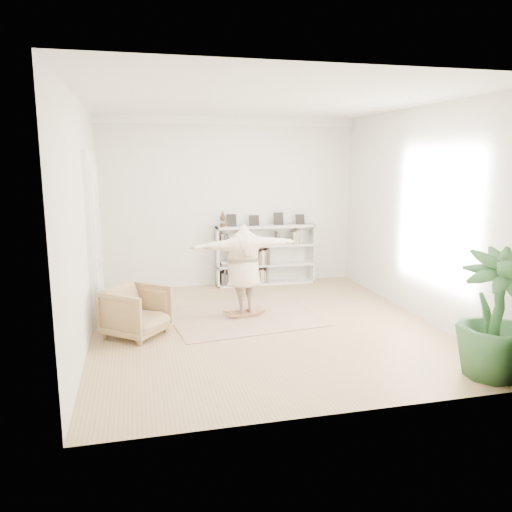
{
  "coord_description": "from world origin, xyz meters",
  "views": [
    {
      "loc": [
        -1.97,
        -7.63,
        2.69
      ],
      "look_at": [
        -0.05,
        0.4,
        1.11
      ],
      "focal_mm": 35.0,
      "sensor_mm": 36.0,
      "label": 1
    }
  ],
  "objects_px": {
    "armchair": "(136,312)",
    "bookshelf": "(265,256)",
    "person": "(244,267)",
    "rocker_board": "(244,313)",
    "houseplant": "(495,315)"
  },
  "relations": [
    {
      "from": "person",
      "to": "armchair",
      "type": "bearing_deg",
      "value": 9.3
    },
    {
      "from": "armchair",
      "to": "rocker_board",
      "type": "relative_size",
      "value": 1.65
    },
    {
      "from": "armchair",
      "to": "houseplant",
      "type": "bearing_deg",
      "value": -81.58
    },
    {
      "from": "houseplant",
      "to": "rocker_board",
      "type": "bearing_deg",
      "value": 128.94
    },
    {
      "from": "rocker_board",
      "to": "person",
      "type": "bearing_deg",
      "value": -7.15
    },
    {
      "from": "rocker_board",
      "to": "person",
      "type": "height_order",
      "value": "person"
    },
    {
      "from": "rocker_board",
      "to": "person",
      "type": "relative_size",
      "value": 0.27
    },
    {
      "from": "bookshelf",
      "to": "person",
      "type": "bearing_deg",
      "value": -113.35
    },
    {
      "from": "armchair",
      "to": "bookshelf",
      "type": "bearing_deg",
      "value": -5.95
    },
    {
      "from": "rocker_board",
      "to": "houseplant",
      "type": "bearing_deg",
      "value": -58.22
    },
    {
      "from": "bookshelf",
      "to": "rocker_board",
      "type": "distance_m",
      "value": 2.51
    },
    {
      "from": "person",
      "to": "houseplant",
      "type": "relative_size",
      "value": 1.17
    },
    {
      "from": "armchair",
      "to": "rocker_board",
      "type": "bearing_deg",
      "value": -34.38
    },
    {
      "from": "bookshelf",
      "to": "person",
      "type": "distance_m",
      "value": 2.46
    },
    {
      "from": "person",
      "to": "houseplant",
      "type": "bearing_deg",
      "value": 121.78
    }
  ]
}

